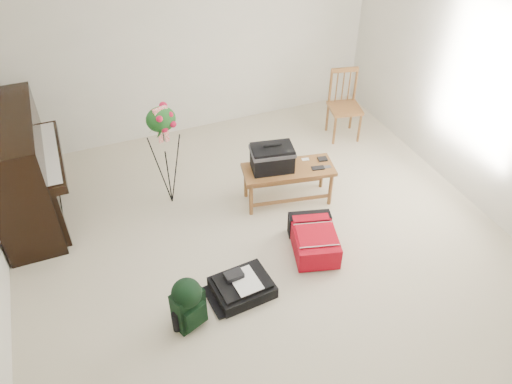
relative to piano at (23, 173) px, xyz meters
name	(u,v)px	position (x,y,z in m)	size (l,w,h in m)	color
floor	(273,259)	(2.19, -1.60, -0.60)	(5.00, 5.50, 0.01)	#BEB499
ceiling	(281,14)	(2.19, -1.60, 1.90)	(5.00, 5.50, 0.01)	white
wall_back	(188,42)	(2.19, 1.15, 0.65)	(5.00, 0.04, 2.50)	silver
wall_right	(503,105)	(4.69, -1.60, 0.65)	(0.04, 5.50, 2.50)	silver
piano	(23,173)	(0.00, 0.00, 0.00)	(0.71, 1.50, 1.25)	black
bench	(278,163)	(2.59, -0.78, -0.05)	(1.07, 0.59, 0.78)	brown
dining_chair	(344,106)	(3.99, 0.21, -0.15)	(0.48, 0.48, 0.93)	brown
red_suitcase	(312,237)	(2.63, -1.59, -0.46)	(0.57, 0.73, 0.27)	red
black_duffel	(242,286)	(1.74, -1.88, -0.52)	(0.58, 0.48, 0.23)	black
green_backpack	(188,302)	(1.19, -2.04, -0.30)	(0.31, 0.29, 0.54)	black
flower_stand	(166,157)	(1.46, -0.32, 0.02)	(0.51, 0.51, 1.28)	black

